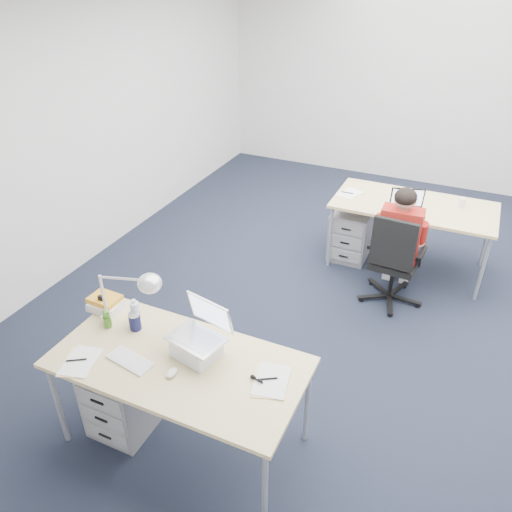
% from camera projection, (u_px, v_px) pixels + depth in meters
% --- Properties ---
extents(floor, '(7.00, 7.00, 0.00)m').
position_uv_depth(floor, '(362.00, 314.00, 4.69)').
color(floor, black).
rests_on(floor, ground).
extents(room, '(6.02, 7.02, 2.80)m').
position_uv_depth(room, '(387.00, 136.00, 3.80)').
color(room, silver).
rests_on(room, ground).
extents(desk_near, '(1.60, 0.80, 0.73)m').
position_uv_depth(desk_near, '(179.00, 366.00, 3.14)').
color(desk_near, tan).
rests_on(desk_near, ground).
extents(desk_far, '(1.60, 0.80, 0.73)m').
position_uv_depth(desk_far, '(414.00, 208.00, 5.08)').
color(desk_far, tan).
rests_on(desk_far, ground).
extents(office_chair, '(0.64, 0.64, 0.96)m').
position_uv_depth(office_chair, '(391.00, 277.00, 4.74)').
color(office_chair, black).
rests_on(office_chair, ground).
extents(seated_person, '(0.37, 0.64, 1.16)m').
position_uv_depth(seated_person, '(400.00, 241.00, 4.71)').
color(seated_person, '#A71F17').
rests_on(seated_person, ground).
extents(drawer_pedestal_near, '(0.40, 0.50, 0.55)m').
position_uv_depth(drawer_pedestal_near, '(126.00, 393.00, 3.49)').
color(drawer_pedestal_near, gray).
rests_on(drawer_pedestal_near, ground).
extents(drawer_pedestal_far, '(0.40, 0.50, 0.55)m').
position_uv_depth(drawer_pedestal_far, '(351.00, 233.00, 5.48)').
color(drawer_pedestal_far, gray).
rests_on(drawer_pedestal_far, ground).
extents(silver_laptop, '(0.39, 0.33, 0.36)m').
position_uv_depth(silver_laptop, '(196.00, 333.00, 3.06)').
color(silver_laptop, silver).
rests_on(silver_laptop, desk_near).
extents(wireless_keyboard, '(0.32, 0.18, 0.02)m').
position_uv_depth(wireless_keyboard, '(130.00, 360.00, 3.10)').
color(wireless_keyboard, white).
rests_on(wireless_keyboard, desk_near).
extents(computer_mouse, '(0.06, 0.09, 0.03)m').
position_uv_depth(computer_mouse, '(172.00, 373.00, 3.00)').
color(computer_mouse, white).
rests_on(computer_mouse, desk_near).
extents(headphones, '(0.28, 0.26, 0.04)m').
position_uv_depth(headphones, '(189.00, 340.00, 3.25)').
color(headphones, black).
rests_on(headphones, desk_near).
extents(can_koozie, '(0.09, 0.09, 0.13)m').
position_uv_depth(can_koozie, '(135.00, 321.00, 3.34)').
color(can_koozie, '#161945').
rests_on(can_koozie, desk_near).
extents(water_bottle, '(0.07, 0.07, 0.20)m').
position_uv_depth(water_bottle, '(135.00, 312.00, 3.37)').
color(water_bottle, silver).
rests_on(water_bottle, desk_near).
extents(bear_figurine, '(0.08, 0.07, 0.13)m').
position_uv_depth(bear_figurine, '(107.00, 319.00, 3.36)').
color(bear_figurine, '#2A691C').
rests_on(bear_figurine, desk_near).
extents(book_stack, '(0.26, 0.22, 0.10)m').
position_uv_depth(book_stack, '(106.00, 303.00, 3.54)').
color(book_stack, silver).
rests_on(book_stack, desk_near).
extents(cordless_phone, '(0.04, 0.03, 0.14)m').
position_uv_depth(cordless_phone, '(102.00, 304.00, 3.50)').
color(cordless_phone, black).
rests_on(cordless_phone, desk_near).
extents(papers_left, '(0.25, 0.31, 0.01)m').
position_uv_depth(papers_left, '(79.00, 362.00, 3.10)').
color(papers_left, '#FAD991').
rests_on(papers_left, desk_near).
extents(papers_right, '(0.25, 0.31, 0.01)m').
position_uv_depth(papers_right, '(270.00, 381.00, 2.96)').
color(papers_right, '#FAD991').
rests_on(papers_right, desk_near).
extents(sunglasses, '(0.10, 0.07, 0.02)m').
position_uv_depth(sunglasses, '(257.00, 380.00, 2.96)').
color(sunglasses, black).
rests_on(sunglasses, desk_near).
extents(desk_lamp, '(0.47, 0.22, 0.51)m').
position_uv_depth(desk_lamp, '(121.00, 296.00, 3.26)').
color(desk_lamp, silver).
rests_on(desk_lamp, desk_near).
extents(dark_laptop, '(0.40, 0.39, 0.23)m').
position_uv_depth(dark_laptop, '(408.00, 202.00, 4.82)').
color(dark_laptop, black).
rests_on(dark_laptop, desk_far).
extents(far_cup, '(0.07, 0.07, 0.10)m').
position_uv_depth(far_cup, '(462.00, 203.00, 4.97)').
color(far_cup, white).
rests_on(far_cup, desk_far).
extents(far_papers, '(0.26, 0.31, 0.01)m').
position_uv_depth(far_papers, '(349.00, 194.00, 5.26)').
color(far_papers, white).
rests_on(far_papers, desk_far).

